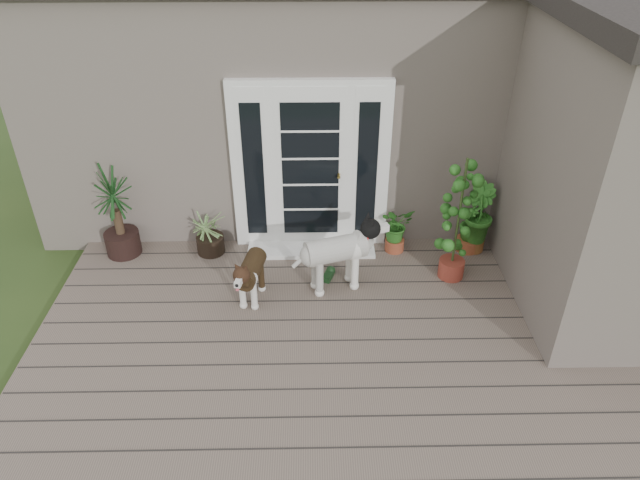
{
  "coord_description": "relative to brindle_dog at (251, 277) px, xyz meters",
  "views": [
    {
      "loc": [
        -0.2,
        -3.73,
        4.24
      ],
      "look_at": [
        -0.1,
        1.75,
        0.7
      ],
      "focal_mm": 32.55,
      "sensor_mm": 36.0,
      "label": 1
    }
  ],
  "objects": [
    {
      "name": "yucca",
      "position": [
        -1.7,
        0.96,
        0.28
      ],
      "size": [
        0.88,
        0.88,
        1.17
      ],
      "primitive_type": null,
      "rotation": [
        0.0,
        0.0,
        -0.09
      ],
      "color": "black",
      "rests_on": "deck"
    },
    {
      "name": "herb_b",
      "position": [
        2.73,
        0.96,
        0.04
      ],
      "size": [
        0.52,
        0.52,
        0.69
      ],
      "primitive_type": "imported",
      "rotation": [
        0.0,
        0.0,
        1.72
      ],
      "color": "#2C5E1B",
      "rests_on": "deck"
    },
    {
      "name": "house_main",
      "position": [
        0.86,
        3.21,
        1.13
      ],
      "size": [
        7.4,
        4.0,
        3.1
      ],
      "primitive_type": "cube",
      "color": "#665E54",
      "rests_on": "ground"
    },
    {
      "name": "deck",
      "position": [
        0.86,
        -1.04,
        -0.36
      ],
      "size": [
        6.2,
        4.6,
        0.12
      ],
      "primitive_type": "cube",
      "color": "#6B5B4C",
      "rests_on": "ground"
    },
    {
      "name": "herb_c",
      "position": [
        2.66,
        0.96,
        -0.05
      ],
      "size": [
        0.35,
        0.35,
        0.5
      ],
      "primitive_type": "imported",
      "rotation": [
        0.0,
        0.0,
        4.61
      ],
      "color": "#295A19",
      "rests_on": "deck"
    },
    {
      "name": "door_unit",
      "position": [
        0.66,
        1.16,
        0.77
      ],
      "size": [
        1.9,
        0.14,
        2.15
      ],
      "primitive_type": "cube",
      "color": "white",
      "rests_on": "deck"
    },
    {
      "name": "brindle_dog",
      "position": [
        0.0,
        0.0,
        0.0
      ],
      "size": [
        0.44,
        0.77,
        0.61
      ],
      "primitive_type": null,
      "rotation": [
        0.0,
        0.0,
        2.95
      ],
      "color": "#3A2815",
      "rests_on": "deck"
    },
    {
      "name": "clog_left",
      "position": [
        0.66,
        0.83,
        -0.26
      ],
      "size": [
        0.16,
        0.32,
        0.09
      ],
      "primitive_type": null,
      "rotation": [
        0.0,
        0.0,
        0.04
      ],
      "color": "black",
      "rests_on": "deck"
    },
    {
      "name": "spider_plant",
      "position": [
        -0.6,
        0.96,
        0.0
      ],
      "size": [
        0.62,
        0.62,
        0.61
      ],
      "primitive_type": null,
      "rotation": [
        0.0,
        0.0,
        0.09
      ],
      "color": "#86AC6A",
      "rests_on": "deck"
    },
    {
      "name": "white_dog",
      "position": [
        0.94,
        0.2,
        0.08
      ],
      "size": [
        1.0,
        0.66,
        0.77
      ],
      "primitive_type": null,
      "rotation": [
        0.0,
        0.0,
        -1.26
      ],
      "color": "white",
      "rests_on": "deck"
    },
    {
      "name": "clog_right",
      "position": [
        0.87,
        0.39,
        -0.26
      ],
      "size": [
        0.22,
        0.31,
        0.08
      ],
      "primitive_type": null,
      "rotation": [
        0.0,
        0.0,
        -0.34
      ],
      "color": "black",
      "rests_on": "deck"
    },
    {
      "name": "sapling",
      "position": [
        2.32,
        0.39,
        0.49
      ],
      "size": [
        0.55,
        0.55,
        1.59
      ],
      "primitive_type": null,
      "rotation": [
        0.0,
        0.0,
        -0.19
      ],
      "color": "#235819",
      "rests_on": "deck"
    },
    {
      "name": "house_wing",
      "position": [
        3.76,
        0.06,
        1.13
      ],
      "size": [
        1.6,
        2.4,
        3.1
      ],
      "primitive_type": "cube",
      "color": "#665E54",
      "rests_on": "ground"
    },
    {
      "name": "herb_a",
      "position": [
        1.72,
        0.96,
        -0.04
      ],
      "size": [
        0.55,
        0.55,
        0.52
      ],
      "primitive_type": "imported",
      "rotation": [
        0.0,
        0.0,
        0.48
      ],
      "color": "#1B6022",
      "rests_on": "deck"
    },
    {
      "name": "door_step",
      "position": [
        0.66,
        0.96,
        -0.28
      ],
      "size": [
        1.6,
        0.4,
        0.05
      ],
      "primitive_type": "cube",
      "color": "white",
      "rests_on": "deck"
    }
  ]
}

